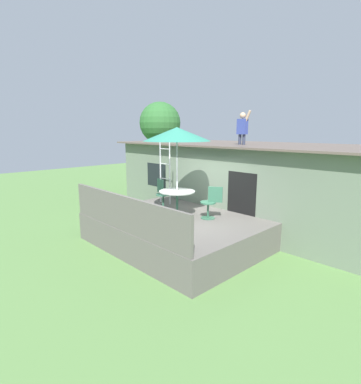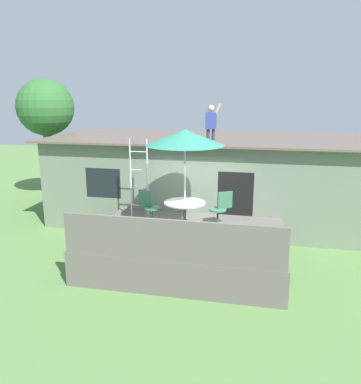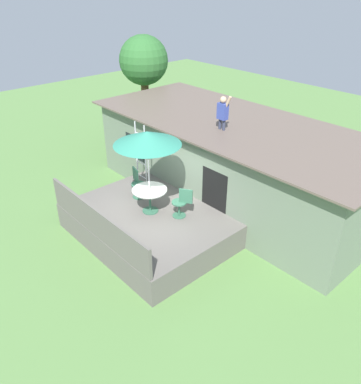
# 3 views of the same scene
# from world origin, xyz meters

# --- Properties ---
(ground_plane) EXTENTS (40.00, 40.00, 0.00)m
(ground_plane) POSITION_xyz_m (0.00, 0.00, 0.00)
(ground_plane) COLOR #567F42
(house) EXTENTS (10.50, 4.50, 2.79)m
(house) POSITION_xyz_m (-0.00, 3.60, 1.40)
(house) COLOR slate
(house) RESTS_ON ground
(deck) EXTENTS (4.77, 3.75, 0.80)m
(deck) POSITION_xyz_m (0.00, 0.00, 0.40)
(deck) COLOR #605B56
(deck) RESTS_ON ground
(deck_railing) EXTENTS (4.67, 0.08, 0.90)m
(deck_railing) POSITION_xyz_m (0.00, -1.82, 1.25)
(deck_railing) COLOR #605B56
(deck_railing) RESTS_ON deck
(patio_table) EXTENTS (1.04, 1.04, 0.74)m
(patio_table) POSITION_xyz_m (-0.09, 0.05, 1.39)
(patio_table) COLOR #33664C
(patio_table) RESTS_ON deck
(patio_umbrella) EXTENTS (1.90, 1.90, 2.54)m
(patio_umbrella) POSITION_xyz_m (-0.09, 0.05, 3.15)
(patio_umbrella) COLOR silver
(patio_umbrella) RESTS_ON deck
(step_ladder) EXTENTS (0.52, 0.04, 2.20)m
(step_ladder) POSITION_xyz_m (-1.53, 0.84, 1.90)
(step_ladder) COLOR silver
(step_ladder) RESTS_ON deck
(person_figure) EXTENTS (0.47, 0.20, 1.11)m
(person_figure) POSITION_xyz_m (0.17, 2.78, 3.39)
(person_figure) COLOR #33384C
(person_figure) RESTS_ON house
(patio_chair_left) EXTENTS (0.61, 0.44, 0.92)m
(patio_chair_left) POSITION_xyz_m (-1.08, 0.32, 1.26)
(patio_chair_left) COLOR #33664C
(patio_chair_left) RESTS_ON deck
(patio_chair_right) EXTENTS (0.57, 0.45, 0.92)m
(patio_chair_right) POSITION_xyz_m (0.75, 0.56, 1.26)
(patio_chair_right) COLOR #33664C
(patio_chair_right) RESTS_ON deck
(backyard_tree) EXTENTS (2.20, 2.20, 4.76)m
(backyard_tree) POSITION_xyz_m (-6.64, 4.94, 3.58)
(backyard_tree) COLOR brown
(backyard_tree) RESTS_ON ground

